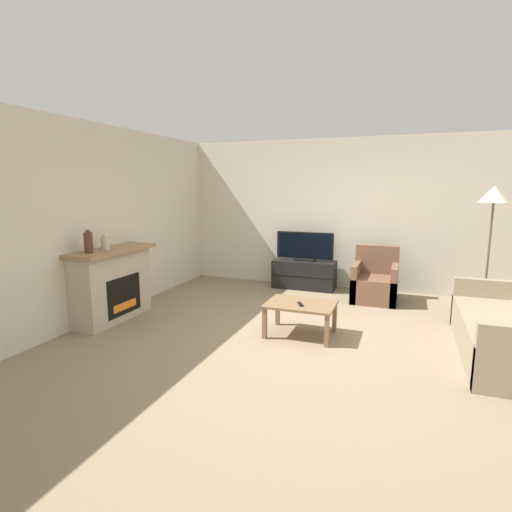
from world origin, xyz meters
name	(u,v)px	position (x,y,z in m)	size (l,w,h in m)	color
ground_plane	(304,337)	(0.00, 0.00, 0.00)	(24.00, 24.00, 0.00)	#89755B
wall_back	(341,214)	(0.00, 2.70, 1.35)	(12.00, 0.06, 2.70)	beige
wall_left	(109,222)	(-2.90, 0.00, 1.35)	(0.06, 12.00, 2.70)	beige
fireplace	(112,284)	(-2.67, -0.27, 0.51)	(0.52, 1.34, 1.01)	#B7A893
mantel_vase_left	(88,242)	(-2.65, -0.68, 1.15)	(0.11, 0.11, 0.30)	#512D23
mantel_vase_centre_left	(105,242)	(-2.65, -0.37, 1.11)	(0.12, 0.12, 0.22)	beige
tv_stand	(304,274)	(-0.59, 2.40, 0.26)	(1.13, 0.47, 0.51)	black
tv	(305,247)	(-0.59, 2.40, 0.76)	(1.04, 0.18, 0.52)	black
armchair	(375,283)	(0.69, 2.02, 0.29)	(0.70, 0.76, 0.88)	brown
coffee_table	(301,307)	(-0.06, 0.06, 0.36)	(0.84, 0.61, 0.42)	brown
remote	(300,304)	(-0.04, -0.02, 0.43)	(0.11, 0.15, 0.02)	black
couch	(508,332)	(2.21, 0.19, 0.29)	(0.83, 2.02, 0.85)	gray
floor_lamp	(494,202)	(2.18, 1.51, 1.65)	(0.39, 0.39, 1.86)	black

